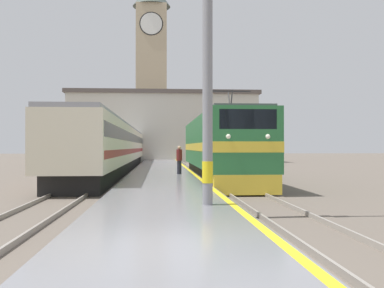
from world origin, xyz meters
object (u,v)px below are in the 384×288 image
object	(u,v)px
clock_tower	(152,64)
locomotive_train	(219,148)
catenary_mast	(210,58)
person_on_platform	(179,159)
passenger_train	(117,147)

from	to	relation	value
clock_tower	locomotive_train	bearing A→B (deg)	-83.67
catenary_mast	clock_tower	distance (m)	58.71
catenary_mast	person_on_platform	world-z (taller)	catenary_mast
locomotive_train	passenger_train	size ratio (longest dim) A/B	0.44
catenary_mast	passenger_train	bearing A→B (deg)	101.02
passenger_train	person_on_platform	bearing A→B (deg)	-67.72
locomotive_train	person_on_platform	xyz separation A→B (m)	(-2.37, -0.25, -0.68)
locomotive_train	clock_tower	distance (m)	45.55
catenary_mast	clock_tower	world-z (taller)	clock_tower
passenger_train	person_on_platform	xyz separation A→B (m)	(4.77, -11.64, -0.73)
clock_tower	person_on_platform	bearing A→B (deg)	-86.80
locomotive_train	passenger_train	distance (m)	13.44
catenary_mast	person_on_platform	xyz separation A→B (m)	(-0.24, 14.07, -3.18)
clock_tower	catenary_mast	bearing A→B (deg)	-87.34
passenger_train	clock_tower	bearing A→B (deg)	85.84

